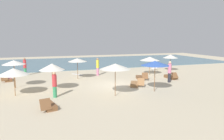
{
  "coord_description": "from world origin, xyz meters",
  "views": [
    {
      "loc": [
        -5.63,
        -16.31,
        4.05
      ],
      "look_at": [
        0.27,
        1.35,
        1.1
      ],
      "focal_mm": 32.89,
      "sensor_mm": 36.0,
      "label": 1
    }
  ],
  "objects_px": {
    "umbrella_1": "(52,67)",
    "lounger_3": "(48,105)",
    "umbrella_4": "(14,72)",
    "person_0": "(170,71)",
    "lounger_1": "(171,77)",
    "dog": "(154,69)",
    "surfboard": "(77,74)",
    "umbrella_0": "(115,66)",
    "person_1": "(55,84)",
    "umbrella_2": "(155,63)",
    "umbrella_7": "(14,62)",
    "lounger_4": "(141,78)",
    "lounger_2": "(8,79)",
    "person_2": "(25,66)",
    "person_3": "(98,66)",
    "umbrella_3": "(170,56)",
    "lounger_5": "(135,84)",
    "umbrella_6": "(150,59)",
    "umbrella_5": "(77,60)"
  },
  "relations": [
    {
      "from": "umbrella_6",
      "to": "lounger_1",
      "type": "height_order",
      "value": "umbrella_6"
    },
    {
      "from": "lounger_3",
      "to": "person_0",
      "type": "xyz_separation_m",
      "value": [
        10.67,
        3.8,
        0.84
      ]
    },
    {
      "from": "umbrella_3",
      "to": "lounger_3",
      "type": "distance_m",
      "value": 17.19
    },
    {
      "from": "lounger_4",
      "to": "dog",
      "type": "distance_m",
      "value": 6.06
    },
    {
      "from": "umbrella_1",
      "to": "lounger_2",
      "type": "xyz_separation_m",
      "value": [
        -3.9,
        5.18,
        -1.69
      ]
    },
    {
      "from": "umbrella_6",
      "to": "lounger_3",
      "type": "bearing_deg",
      "value": -144.16
    },
    {
      "from": "umbrella_4",
      "to": "person_1",
      "type": "relative_size",
      "value": 1.15
    },
    {
      "from": "lounger_3",
      "to": "person_2",
      "type": "xyz_separation_m",
      "value": [
        -2.09,
        11.65,
        0.81
      ]
    },
    {
      "from": "umbrella_3",
      "to": "umbrella_1",
      "type": "bearing_deg",
      "value": -159.49
    },
    {
      "from": "person_2",
      "to": "lounger_2",
      "type": "bearing_deg",
      "value": -119.06
    },
    {
      "from": "umbrella_0",
      "to": "person_1",
      "type": "distance_m",
      "value": 4.31
    },
    {
      "from": "umbrella_0",
      "to": "umbrella_3",
      "type": "relative_size",
      "value": 1.14
    },
    {
      "from": "umbrella_2",
      "to": "lounger_5",
      "type": "relative_size",
      "value": 1.35
    },
    {
      "from": "person_2",
      "to": "person_3",
      "type": "distance_m",
      "value": 7.81
    },
    {
      "from": "umbrella_1",
      "to": "person_1",
      "type": "xyz_separation_m",
      "value": [
        0.06,
        -1.85,
        -0.95
      ]
    },
    {
      "from": "lounger_2",
      "to": "surfboard",
      "type": "relative_size",
      "value": 0.93
    },
    {
      "from": "person_3",
      "to": "lounger_1",
      "type": "bearing_deg",
      "value": -31.63
    },
    {
      "from": "umbrella_1",
      "to": "lounger_3",
      "type": "relative_size",
      "value": 1.23
    },
    {
      "from": "umbrella_3",
      "to": "umbrella_4",
      "type": "height_order",
      "value": "umbrella_3"
    },
    {
      "from": "umbrella_1",
      "to": "person_0",
      "type": "xyz_separation_m",
      "value": [
        10.24,
        -0.2,
        -0.86
      ]
    },
    {
      "from": "umbrella_3",
      "to": "lounger_4",
      "type": "height_order",
      "value": "umbrella_3"
    },
    {
      "from": "lounger_2",
      "to": "person_1",
      "type": "bearing_deg",
      "value": -60.6
    },
    {
      "from": "umbrella_6",
      "to": "person_1",
      "type": "relative_size",
      "value": 1.18
    },
    {
      "from": "umbrella_0",
      "to": "umbrella_7",
      "type": "distance_m",
      "value": 8.39
    },
    {
      "from": "lounger_1",
      "to": "person_3",
      "type": "relative_size",
      "value": 0.89
    },
    {
      "from": "umbrella_2",
      "to": "umbrella_0",
      "type": "bearing_deg",
      "value": -176.47
    },
    {
      "from": "lounger_1",
      "to": "dog",
      "type": "xyz_separation_m",
      "value": [
        1.03,
        5.04,
        0.03
      ]
    },
    {
      "from": "umbrella_4",
      "to": "person_0",
      "type": "bearing_deg",
      "value": 1.61
    },
    {
      "from": "umbrella_1",
      "to": "person_2",
      "type": "bearing_deg",
      "value": 108.28
    },
    {
      "from": "umbrella_0",
      "to": "person_2",
      "type": "height_order",
      "value": "umbrella_0"
    },
    {
      "from": "lounger_1",
      "to": "person_0",
      "type": "relative_size",
      "value": 0.87
    },
    {
      "from": "umbrella_3",
      "to": "person_0",
      "type": "bearing_deg",
      "value": -124.54
    },
    {
      "from": "umbrella_1",
      "to": "umbrella_2",
      "type": "relative_size",
      "value": 0.9
    },
    {
      "from": "person_1",
      "to": "dog",
      "type": "distance_m",
      "value": 14.87
    },
    {
      "from": "umbrella_5",
      "to": "umbrella_3",
      "type": "bearing_deg",
      "value": 6.25
    },
    {
      "from": "umbrella_3",
      "to": "person_1",
      "type": "distance_m",
      "value": 15.64
    },
    {
      "from": "umbrella_0",
      "to": "lounger_1",
      "type": "bearing_deg",
      "value": 28.98
    },
    {
      "from": "umbrella_3",
      "to": "person_2",
      "type": "relative_size",
      "value": 1.05
    },
    {
      "from": "umbrella_1",
      "to": "umbrella_3",
      "type": "relative_size",
      "value": 1.05
    },
    {
      "from": "umbrella_2",
      "to": "person_3",
      "type": "xyz_separation_m",
      "value": [
        -2.39,
        7.89,
        -1.18
      ]
    },
    {
      "from": "lounger_3",
      "to": "surfboard",
      "type": "xyz_separation_m",
      "value": [
        3.29,
        10.29,
        -0.14
      ]
    },
    {
      "from": "umbrella_1",
      "to": "person_1",
      "type": "distance_m",
      "value": 2.08
    },
    {
      "from": "umbrella_7",
      "to": "lounger_4",
      "type": "xyz_separation_m",
      "value": [
        11.21,
        -0.07,
        -1.92
      ]
    },
    {
      "from": "lounger_4",
      "to": "lounger_5",
      "type": "relative_size",
      "value": 0.99
    },
    {
      "from": "dog",
      "to": "surfboard",
      "type": "relative_size",
      "value": 0.45
    },
    {
      "from": "umbrella_2",
      "to": "person_0",
      "type": "distance_m",
      "value": 3.98
    },
    {
      "from": "umbrella_4",
      "to": "dog",
      "type": "distance_m",
      "value": 16.61
    },
    {
      "from": "dog",
      "to": "umbrella_0",
      "type": "bearing_deg",
      "value": -132.63
    },
    {
      "from": "umbrella_5",
      "to": "surfboard",
      "type": "xyz_separation_m",
      "value": [
        0.31,
        2.31,
        -1.85
      ]
    },
    {
      "from": "umbrella_2",
      "to": "lounger_1",
      "type": "bearing_deg",
      "value": 43.14
    }
  ]
}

